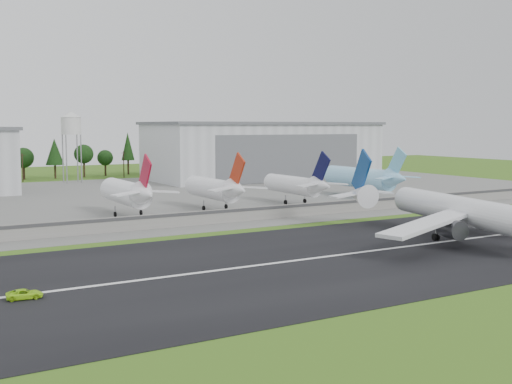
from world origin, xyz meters
TOP-DOWN VIEW (x-y plane):
  - ground at (0.00, 0.00)m, footprint 600.00×600.00m
  - runway at (0.00, 10.00)m, footprint 320.00×60.00m
  - runway_centerline at (0.00, 10.00)m, footprint 220.00×1.00m
  - apron at (0.00, 120.00)m, footprint 320.00×150.00m
  - blast_fence at (0.00, 54.99)m, footprint 240.00×0.61m
  - hangar_east at (75.00, 164.92)m, footprint 102.00×47.00m
  - water_tower at (-5.00, 185.00)m, footprint 8.40×8.40m
  - utility_poles at (0.00, 200.00)m, footprint 230.00×3.00m
  - treeline at (0.00, 215.00)m, footprint 320.00×16.00m
  - main_airliner at (30.45, 9.57)m, footprint 55.93×58.83m
  - ground_vehicle at (-56.46, 7.76)m, footprint 5.07×2.74m
  - parked_jet_red_a at (-17.76, 76.59)m, footprint 7.36×31.29m
  - parked_jet_red_b at (7.51, 76.57)m, footprint 7.36×31.29m
  - parked_jet_navy at (34.52, 76.54)m, footprint 7.36×31.29m
  - parked_jet_skyblue at (64.67, 81.62)m, footprint 7.36×37.29m

SIDE VIEW (x-z plane):
  - ground at x=0.00m, z-range 0.00..0.00m
  - utility_poles at x=0.00m, z-range -6.00..6.00m
  - treeline at x=0.00m, z-range -11.00..11.00m
  - runway at x=0.00m, z-range 0.00..0.10m
  - apron at x=0.00m, z-range 0.00..0.10m
  - runway_centerline at x=0.00m, z-range 0.10..0.12m
  - ground_vehicle at x=-56.46m, z-range 0.10..1.45m
  - blast_fence at x=0.00m, z-range 0.06..3.56m
  - main_airliner at x=30.45m, z-range -4.19..13.98m
  - parked_jet_navy at x=34.52m, z-range -2.23..14.30m
  - parked_jet_red_b at x=7.51m, z-range -2.14..14.59m
  - parked_jet_red_a at x=-17.76m, z-range -2.06..14.87m
  - parked_jet_skyblue at x=64.67m, z-range -2.00..15.16m
  - hangar_east at x=75.00m, z-range 0.03..25.23m
  - water_tower at x=-5.00m, z-range 9.85..39.25m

